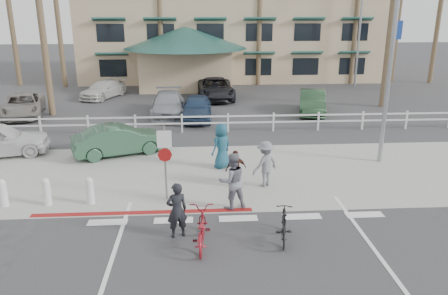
{
  "coord_description": "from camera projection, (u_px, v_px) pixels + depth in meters",
  "views": [
    {
      "loc": [
        -1.22,
        -11.54,
        6.26
      ],
      "look_at": [
        -0.28,
        3.19,
        1.5
      ],
      "focal_mm": 35.0,
      "sensor_mm": 36.0,
      "label": 1
    }
  ],
  "objects": [
    {
      "name": "palm_5",
      "position": [
        260.0,
        4.0,
        34.96
      ],
      "size": [
        4.0,
        4.0,
        13.0
      ],
      "primitive_type": null,
      "color": "#153817",
      "rests_on": "ground"
    },
    {
      "name": "bollard_2",
      "position": [
        3.0,
        193.0,
        14.25
      ],
      "size": [
        0.26,
        0.26,
        0.95
      ],
      "primitive_type": null,
      "color": "silver",
      "rests_on": "ground"
    },
    {
      "name": "car_white_sedan",
      "position": [
        119.0,
        140.0,
        19.26
      ],
      "size": [
        4.3,
        2.8,
        1.34
      ],
      "primitive_type": "imported",
      "rotation": [
        0.0,
        0.0,
        1.94
      ],
      "color": "#2C523A",
      "rests_on": "ground"
    },
    {
      "name": "cross_street",
      "position": [
        223.0,
        143.0,
        21.03
      ],
      "size": [
        40.0,
        5.0,
        0.01
      ],
      "primitive_type": "cube",
      "color": "#333335",
      "rests_on": "ground"
    },
    {
      "name": "rail_fence",
      "position": [
        230.0,
        123.0,
        22.81
      ],
      "size": [
        29.4,
        0.16,
        1.0
      ],
      "primitive_type": null,
      "color": "silver",
      "rests_on": "ground"
    },
    {
      "name": "rider_red",
      "position": [
        177.0,
        210.0,
        12.24
      ],
      "size": [
        0.69,
        0.56,
        1.64
      ],
      "primitive_type": "imported",
      "rotation": [
        0.0,
        0.0,
        3.46
      ],
      "color": "black",
      "rests_on": "ground"
    },
    {
      "name": "parking_lot",
      "position": [
        214.0,
        102.0,
        30.05
      ],
      "size": [
        50.0,
        16.0,
        0.01
      ],
      "primitive_type": "cube",
      "color": "#333335",
      "rests_on": "ground"
    },
    {
      "name": "palm_1",
      "position": [
        56.0,
        4.0,
        33.98
      ],
      "size": [
        4.0,
        4.0,
        13.0
      ],
      "primitive_type": null,
      "color": "#153817",
      "rests_on": "ground"
    },
    {
      "name": "rider_black",
      "position": [
        232.0,
        181.0,
        13.99
      ],
      "size": [
        1.08,
        0.94,
        1.89
      ],
      "primitive_type": "imported",
      "rotation": [
        0.0,
        0.0,
        3.42
      ],
      "color": "slate",
      "rests_on": "ground"
    },
    {
      "name": "lot_car_5",
      "position": [
        216.0,
        89.0,
        31.06
      ],
      "size": [
        2.57,
        5.33,
        1.46
      ],
      "primitive_type": "imported",
      "rotation": [
        0.0,
        0.0,
        0.03
      ],
      "color": "black",
      "rests_on": "ground"
    },
    {
      "name": "lot_car_4",
      "position": [
        103.0,
        89.0,
        31.44
      ],
      "size": [
        3.23,
        4.49,
        1.21
      ],
      "primitive_type": "imported",
      "rotation": [
        0.0,
        0.0,
        -0.42
      ],
      "color": "silver",
      "rests_on": "ground"
    },
    {
      "name": "info_sign",
      "position": [
        392.0,
        54.0,
        33.85
      ],
      "size": [
        1.2,
        0.16,
        5.6
      ],
      "primitive_type": null,
      "color": "navy",
      "rests_on": "ground"
    },
    {
      "name": "bike_black",
      "position": [
        284.0,
        225.0,
        12.13
      ],
      "size": [
        0.73,
        1.66,
        0.96
      ],
      "primitive_type": "imported",
      "rotation": [
        0.0,
        0.0,
        2.96
      ],
      "color": "black",
      "rests_on": "ground"
    },
    {
      "name": "pedestrian_b",
      "position": [
        222.0,
        146.0,
        17.58
      ],
      "size": [
        1.07,
        1.04,
        1.86
      ],
      "primitive_type": "imported",
      "rotation": [
        0.0,
        0.0,
        3.85
      ],
      "color": "navy",
      "rests_on": "ground"
    },
    {
      "name": "lot_car_3",
      "position": [
        312.0,
        102.0,
        26.71
      ],
      "size": [
        2.46,
        4.54,
        1.42
      ],
      "primitive_type": "imported",
      "rotation": [
        0.0,
        0.0,
        -0.23
      ],
      "color": "#244328",
      "rests_on": "ground"
    },
    {
      "name": "sign_post",
      "position": [
        165.0,
        159.0,
        14.46
      ],
      "size": [
        0.5,
        0.1,
        2.9
      ],
      "primitive_type": null,
      "color": "gray",
      "rests_on": "ground"
    },
    {
      "name": "ground",
      "position": [
        240.0,
        228.0,
        12.96
      ],
      "size": [
        140.0,
        140.0,
        0.0
      ],
      "primitive_type": "plane",
      "color": "#333335"
    },
    {
      "name": "palm_9",
      "position": [
        441.0,
        4.0,
        35.87
      ],
      "size": [
        4.0,
        4.0,
        13.0
      ],
      "primitive_type": null,
      "color": "#153817",
      "rests_on": "ground"
    },
    {
      "name": "building",
      "position": [
        229.0,
        14.0,
        40.79
      ],
      "size": [
        28.0,
        16.0,
        11.3
      ],
      "primitive_type": null,
      "color": "#CAAF8A",
      "rests_on": "ground"
    },
    {
      "name": "lot_car_2",
      "position": [
        197.0,
        108.0,
        25.3
      ],
      "size": [
        1.83,
        4.2,
        1.41
      ],
      "primitive_type": "imported",
      "rotation": [
        0.0,
        0.0,
        -0.04
      ],
      "color": "navy",
      "rests_on": "ground"
    },
    {
      "name": "curb_red",
      "position": [
        143.0,
        213.0,
        13.91
      ],
      "size": [
        7.0,
        0.25,
        0.02
      ],
      "primitive_type": "cube",
      "color": "maroon",
      "rests_on": "ground"
    },
    {
      "name": "pedestrian_child",
      "position": [
        236.0,
        169.0,
        15.76
      ],
      "size": [
        0.88,
        0.59,
        1.38
      ],
      "primitive_type": "imported",
      "rotation": [
        0.0,
        0.0,
        3.49
      ],
      "color": "#411E16",
      "rests_on": "ground"
    },
    {
      "name": "sidewalk_plaza",
      "position": [
        229.0,
        173.0,
        17.23
      ],
      "size": [
        22.0,
        7.0,
        0.01
      ],
      "primitive_type": "cube",
      "color": "gray",
      "rests_on": "ground"
    },
    {
      "name": "bike_path",
      "position": [
        248.0,
        266.0,
        11.06
      ],
      "size": [
        12.0,
        16.0,
        0.01
      ],
      "primitive_type": "cube",
      "color": "#333335",
      "rests_on": "ground"
    },
    {
      "name": "bollard_1",
      "position": [
        47.0,
        192.0,
        14.33
      ],
      "size": [
        0.26,
        0.26,
        0.95
      ],
      "primitive_type": null,
      "color": "silver",
      "rests_on": "ground"
    },
    {
      "name": "bollard_0",
      "position": [
        90.0,
        191.0,
        14.42
      ],
      "size": [
        0.26,
        0.26,
        0.95
      ],
      "primitive_type": null,
      "color": "silver",
      "rests_on": "ground"
    },
    {
      "name": "lot_car_1",
      "position": [
        168.0,
        104.0,
        26.25
      ],
      "size": [
        2.1,
        4.86,
        1.39
      ],
      "primitive_type": "imported",
      "rotation": [
        0.0,
        0.0,
        0.03
      ],
      "color": "gray",
      "rests_on": "ground"
    },
    {
      "name": "streetlight_1",
      "position": [
        360.0,
        27.0,
        35.03
      ],
      "size": [
        0.6,
        2.0,
        9.5
      ],
      "primitive_type": null,
      "color": "gray",
      "rests_on": "ground"
    },
    {
      "name": "bike_red",
      "position": [
        201.0,
        229.0,
        11.88
      ],
      "size": [
        0.76,
        1.95,
        1.01
      ],
      "primitive_type": "imported",
      "rotation": [
        0.0,
        0.0,
        3.09
      ],
      "color": "maroon",
      "rests_on": "ground"
    },
    {
      "name": "pedestrian_a",
      "position": [
        265.0,
        164.0,
        15.77
      ],
      "size": [
        1.27,
        1.14,
        1.71
      ],
      "primitive_type": "imported",
      "rotation": [
        0.0,
        0.0,
        3.74
      ],
      "color": "slate",
      "rests_on": "ground"
    },
    {
      "name": "streetlight_0",
      "position": [
        392.0,
        54.0,
        17.2
      ],
      "size": [
        0.6,
        2.0,
        9.0
      ],
      "primitive_type": null,
      "color": "gray",
      "rests_on": "ground"
    },
    {
      "name": "lot_car_0",
      "position": [
        23.0,
        105.0,
        26.07
      ],
      "size": [
        3.26,
        5.15,
        1.32
      ],
      "primitive_type": "imported",
      "rotation": [
        0.0,
        0.0,
        0.24
      ],
      "color": "gray",
      "rests_on": "ground"
    },
    {
      "name": "palm_10",
      "position": [
        40.0,
        12.0,
        24.76
      ],
      "size": [
        4.0,
        4.0,
        12.0
      ],
      "primitive_type": null,
      "color": "#153817",
      "rests_on": "ground"
    }
  ]
}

